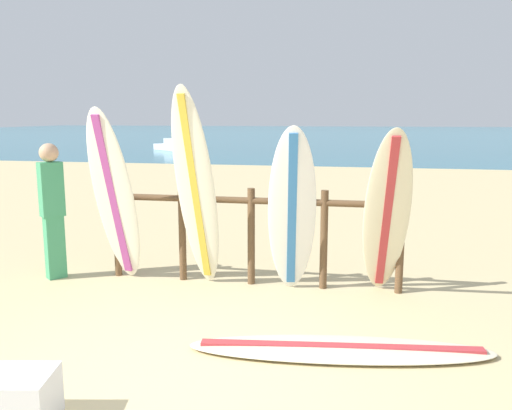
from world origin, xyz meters
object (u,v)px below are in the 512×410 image
Objects in this scene: surfboard_leaning_center_left at (292,211)px; surfboard_leaning_far_left at (114,197)px; cooler_box at (8,400)px; surfboard_rack at (251,225)px; surfboard_leaning_left at (196,190)px; beachgoer_standing at (52,205)px; surfboard_leaning_center at (387,215)px; surfboard_lying_on_sand at (341,349)px; small_boat_offshore at (172,146)px.

surfboard_leaning_far_left is at bearing -179.82° from surfboard_leaning_center_left.
cooler_box is at bearing -116.87° from surfboard_leaning_center_left.
surfboard_leaning_center_left reaches higher than cooler_box.
surfboard_leaning_left is at bearing -148.89° from surfboard_rack.
surfboard_rack is at bearing 62.19° from cooler_box.
surfboard_leaning_left is 1.39× the size of beachgoer_standing.
beachgoer_standing is (-3.03, 0.03, -0.04)m from surfboard_leaning_center_left.
cooler_box is (-0.40, -2.92, -1.02)m from surfboard_leaning_left.
beachgoer_standing is at bearing 177.82° from surfboard_leaning_far_left.
surfboard_rack is at bearing 152.47° from surfboard_leaning_center_left.
cooler_box is at bearing -63.36° from beachgoer_standing.
surfboard_leaning_left is 3.99× the size of cooler_box.
surfboard_leaning_center is 4.00m from cooler_box.
surfboard_leaning_left is 2.52m from surfboard_lying_on_sand.
surfboard_leaning_far_left reaches higher than surfboard_leaning_center_left.
surfboard_leaning_center reaches higher than beachgoer_standing.
surfboard_leaning_far_left is at bearing 152.47° from surfboard_lying_on_sand.
surfboard_leaning_left reaches higher than surfboard_lying_on_sand.
beachgoer_standing is 24.79m from small_boat_offshore.
surfboard_leaning_far_left is 3.61× the size of cooler_box.
surfboard_leaning_left reaches higher than surfboard_leaning_center_left.
small_boat_offshore is (-11.21, 23.79, -0.72)m from surfboard_leaning_center.
surfboard_leaning_far_left reaches higher than surfboard_lying_on_sand.
surfboard_leaning_far_left reaches higher than small_boat_offshore.
surfboard_leaning_center_left is 1.00× the size of surfboard_leaning_center.
surfboard_leaning_center_left is at bearing -0.49° from beachgoer_standing.
small_boat_offshore is (-7.13, 23.73, -0.69)m from beachgoer_standing.
surfboard_rack is at bearing 31.11° from surfboard_leaning_left.
small_boat_offshore reaches higher than cooler_box.
surfboard_leaning_left reaches higher than beachgoer_standing.
beachgoer_standing is at bearing 105.57° from cooler_box.
surfboard_leaning_center is at bearing -0.76° from beachgoer_standing.
cooler_box is at bearing -106.75° from surfboard_rack.
surfboard_leaning_center_left is 0.67× the size of small_boat_offshore.
surfboard_leaning_center reaches higher than surfboard_lying_on_sand.
surfboard_rack is 1.23× the size of small_boat_offshore.
surfboard_leaning_left is at bearing -178.83° from surfboard_leaning_center.
surfboard_rack is 6.05× the size of cooler_box.
surfboard_leaning_center is 26.30m from small_boat_offshore.
surfboard_rack reaches higher than cooler_box.
surfboard_leaning_center reaches higher than cooler_box.
surfboard_leaning_center is 0.72× the size of surfboard_lying_on_sand.
surfboard_leaning_left is at bearing 71.05° from cooler_box.
surfboard_leaning_left is at bearing -69.20° from small_boat_offshore.
surfboard_leaning_center_left is 3.27× the size of cooler_box.
beachgoer_standing reaches higher than surfboard_lying_on_sand.
surfboard_leaning_center_left is 25.85m from small_boat_offshore.
surfboard_leaning_far_left is at bearing -2.18° from beachgoer_standing.
surfboard_rack is 1.70m from surfboard_leaning_far_left.
cooler_box reaches higher than surfboard_lying_on_sand.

